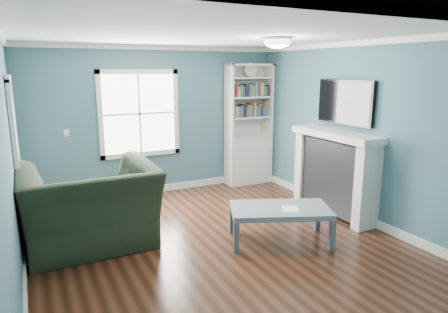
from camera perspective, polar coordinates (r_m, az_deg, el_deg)
name	(u,v)px	position (r m, az deg, el deg)	size (l,w,h in m)	color
floor	(218,244)	(5.27, -0.89, -12.34)	(5.00, 5.00, 0.00)	black
room_walls	(217,122)	(4.83, -0.96, 4.96)	(5.00, 5.00, 5.00)	#3F687A
trim	(217,150)	(4.88, -0.94, 0.95)	(4.50, 5.00, 2.60)	white
window	(139,114)	(7.07, -11.99, 6.01)	(1.40, 0.06, 1.50)	white
bookshelf	(248,136)	(7.76, 3.51, 2.88)	(0.90, 0.35, 2.31)	silver
fireplace	(334,174)	(6.33, 15.50, -2.41)	(0.44, 1.58, 1.30)	black
tv	(345,102)	(6.23, 16.92, 7.45)	(0.06, 1.10, 0.65)	black
door	(17,158)	(5.83, -27.52, -0.23)	(0.12, 0.98, 2.17)	silver
ceiling_fixture	(277,41)	(5.33, 7.62, 15.99)	(0.38, 0.38, 0.15)	white
light_switch	(67,133)	(6.90, -21.57, 3.16)	(0.08, 0.01, 0.12)	white
recliner	(89,193)	(5.27, -18.72, -4.91)	(1.59, 1.04, 1.39)	black
coffee_table	(280,212)	(5.26, 8.02, -7.81)	(1.43, 1.13, 0.46)	#4B535A
paper_sheet	(290,209)	(5.21, 9.46, -7.36)	(0.20, 0.25, 0.00)	white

